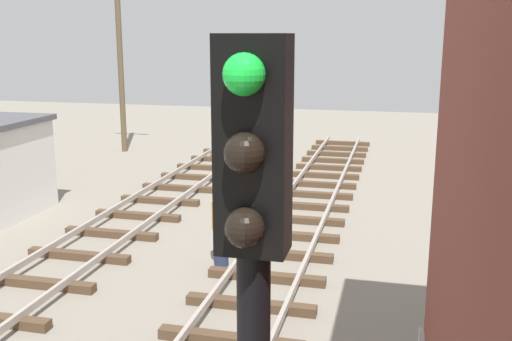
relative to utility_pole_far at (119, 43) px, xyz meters
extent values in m
cube|color=#4C3826|center=(9.29, -15.34, -4.61)|extent=(2.50, 0.24, 0.18)
cube|color=#4C3826|center=(9.29, -13.97, -4.61)|extent=(2.50, 0.24, 0.18)
cube|color=#4C3826|center=(9.29, -12.61, -4.61)|extent=(2.50, 0.24, 0.18)
cube|color=#4C3826|center=(9.29, -11.24, -4.61)|extent=(2.50, 0.24, 0.18)
cube|color=#4C3826|center=(9.29, -9.87, -4.61)|extent=(2.50, 0.24, 0.18)
cube|color=#4C3826|center=(9.29, -8.51, -4.61)|extent=(2.50, 0.24, 0.18)
cube|color=#4C3826|center=(9.29, -7.14, -4.61)|extent=(2.50, 0.24, 0.18)
cube|color=#4C3826|center=(9.29, -5.77, -4.61)|extent=(2.50, 0.24, 0.18)
cube|color=#4C3826|center=(9.29, -4.41, -4.61)|extent=(2.50, 0.24, 0.18)
cube|color=#4C3826|center=(9.29, -3.04, -4.61)|extent=(2.50, 0.24, 0.18)
cube|color=#4C3826|center=(9.29, -1.68, -4.61)|extent=(2.50, 0.24, 0.18)
cube|color=#4C3826|center=(9.29, -0.31, -4.61)|extent=(2.50, 0.24, 0.18)
cube|color=#4C3826|center=(9.29, 1.06, -4.61)|extent=(2.50, 0.24, 0.18)
cube|color=#4C3826|center=(9.29, 2.42, -4.61)|extent=(2.50, 0.24, 0.18)
cube|color=#4C3826|center=(9.29, 3.79, -4.61)|extent=(2.50, 0.24, 0.18)
cube|color=#4C3826|center=(4.82, -14.01, -4.61)|extent=(2.50, 0.24, 0.18)
cube|color=#4C3826|center=(4.82, -12.40, -4.61)|extent=(2.50, 0.24, 0.18)
cube|color=#4C3826|center=(4.82, -10.80, -4.61)|extent=(2.50, 0.24, 0.18)
cube|color=#4C3826|center=(4.82, -9.19, -4.61)|extent=(2.50, 0.24, 0.18)
cube|color=#4C3826|center=(4.82, -7.58, -4.61)|extent=(2.50, 0.24, 0.18)
cube|color=#4C3826|center=(4.82, -5.97, -4.61)|extent=(2.50, 0.24, 0.18)
cube|color=#4C3826|center=(4.82, -4.37, -4.61)|extent=(2.50, 0.24, 0.18)
cube|color=#4C3826|center=(4.82, -2.76, -4.61)|extent=(2.50, 0.24, 0.18)
cube|color=#4C3826|center=(4.82, -1.15, -4.61)|extent=(2.50, 0.24, 0.18)
cube|color=#4C3826|center=(4.82, 0.45, -4.61)|extent=(2.50, 0.24, 0.18)
cube|color=#4C3826|center=(4.82, 2.06, -4.61)|extent=(2.50, 0.24, 0.18)
cube|color=#4C3826|center=(4.82, 3.67, -4.61)|extent=(2.50, 0.24, 0.18)
cube|color=black|center=(11.14, -21.23, -0.20)|extent=(0.36, 0.24, 1.10)
sphere|color=#19E53F|center=(11.14, -21.41, 0.17)|extent=(0.20, 0.20, 0.20)
sphere|color=black|center=(11.14, -21.41, -0.20)|extent=(0.20, 0.20, 0.20)
sphere|color=black|center=(11.14, -21.41, -0.57)|extent=(0.20, 0.20, 0.20)
cylinder|color=brown|center=(0.00, 0.00, -0.20)|extent=(0.24, 0.24, 9.01)
cylinder|color=#262D4C|center=(8.12, -11.97, -4.27)|extent=(0.32, 0.32, 0.85)
cylinder|color=orange|center=(8.12, -11.97, -3.52)|extent=(0.40, 0.40, 0.65)
sphere|color=tan|center=(8.12, -11.97, -3.08)|extent=(0.24, 0.24, 0.24)
sphere|color=yellow|center=(8.12, -11.97, -2.94)|extent=(0.22, 0.22, 0.22)
camera|label=1|loc=(11.84, -24.07, 0.34)|focal=42.01mm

